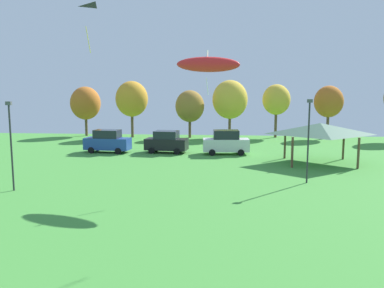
{
  "coord_description": "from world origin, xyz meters",
  "views": [
    {
      "loc": [
        0.18,
        2.87,
        6.76
      ],
      "look_at": [
        -0.85,
        15.12,
        5.03
      ],
      "focal_mm": 38.0,
      "sensor_mm": 36.0,
      "label": 1
    }
  ],
  "objects_px": {
    "treeline_tree_4": "(276,100)",
    "kite_flying_4": "(207,64)",
    "light_post_0": "(308,136)",
    "parked_car_leftmost": "(108,141)",
    "treeline_tree_3": "(230,100)",
    "treeline_tree_5": "(329,102)",
    "parked_car_second_from_left": "(166,142)",
    "treeline_tree_1": "(132,99)",
    "park_pavilion": "(320,129)",
    "treeline_tree_0": "(85,103)",
    "parked_car_third_from_left": "(226,142)",
    "treeline_tree_2": "(190,106)",
    "light_post_1": "(11,141)",
    "kite_flying_9": "(78,17)"
  },
  "relations": [
    {
      "from": "light_post_0",
      "to": "parked_car_leftmost",
      "type": "bearing_deg",
      "value": 146.23
    },
    {
      "from": "kite_flying_4",
      "to": "parked_car_third_from_left",
      "type": "relative_size",
      "value": 0.98
    },
    {
      "from": "kite_flying_4",
      "to": "treeline_tree_5",
      "type": "bearing_deg",
      "value": 61.99
    },
    {
      "from": "parked_car_third_from_left",
      "to": "light_post_0",
      "type": "xyz_separation_m",
      "value": [
        5.76,
        -11.96,
        2.16
      ]
    },
    {
      "from": "parked_car_third_from_left",
      "to": "light_post_0",
      "type": "bearing_deg",
      "value": -69.11
    },
    {
      "from": "kite_flying_9",
      "to": "treeline_tree_3",
      "type": "relative_size",
      "value": 0.4
    },
    {
      "from": "treeline_tree_0",
      "to": "treeline_tree_3",
      "type": "distance_m",
      "value": 19.92
    },
    {
      "from": "parked_car_third_from_left",
      "to": "treeline_tree_1",
      "type": "relative_size",
      "value": 0.63
    },
    {
      "from": "kite_flying_4",
      "to": "treeline_tree_5",
      "type": "height_order",
      "value": "kite_flying_4"
    },
    {
      "from": "treeline_tree_3",
      "to": "treeline_tree_5",
      "type": "relative_size",
      "value": 1.11
    },
    {
      "from": "treeline_tree_2",
      "to": "treeline_tree_5",
      "type": "distance_m",
      "value": 18.24
    },
    {
      "from": "treeline_tree_1",
      "to": "treeline_tree_5",
      "type": "height_order",
      "value": "treeline_tree_1"
    },
    {
      "from": "kite_flying_4",
      "to": "parked_car_leftmost",
      "type": "relative_size",
      "value": 0.96
    },
    {
      "from": "kite_flying_4",
      "to": "light_post_1",
      "type": "relative_size",
      "value": 0.79
    },
    {
      "from": "treeline_tree_1",
      "to": "treeline_tree_4",
      "type": "distance_m",
      "value": 19.34
    },
    {
      "from": "kite_flying_4",
      "to": "kite_flying_9",
      "type": "relative_size",
      "value": 1.5
    },
    {
      "from": "kite_flying_4",
      "to": "treeline_tree_4",
      "type": "xyz_separation_m",
      "value": [
        7.93,
        28.06,
        -3.17
      ]
    },
    {
      "from": "treeline_tree_0",
      "to": "kite_flying_9",
      "type": "bearing_deg",
      "value": -71.34
    },
    {
      "from": "kite_flying_9",
      "to": "treeline_tree_0",
      "type": "distance_m",
      "value": 23.47
    },
    {
      "from": "parked_car_second_from_left",
      "to": "treeline_tree_4",
      "type": "relative_size",
      "value": 0.63
    },
    {
      "from": "kite_flying_4",
      "to": "parked_car_third_from_left",
      "type": "bearing_deg",
      "value": 84.61
    },
    {
      "from": "parked_car_second_from_left",
      "to": "park_pavilion",
      "type": "xyz_separation_m",
      "value": [
        14.42,
        -4.61,
        1.95
      ]
    },
    {
      "from": "park_pavilion",
      "to": "treeline_tree_4",
      "type": "distance_m",
      "value": 18.85
    },
    {
      "from": "kite_flying_9",
      "to": "treeline_tree_3",
      "type": "distance_m",
      "value": 25.34
    },
    {
      "from": "treeline_tree_3",
      "to": "parked_car_second_from_left",
      "type": "bearing_deg",
      "value": -116.22
    },
    {
      "from": "kite_flying_4",
      "to": "treeline_tree_2",
      "type": "height_order",
      "value": "kite_flying_4"
    },
    {
      "from": "kite_flying_4",
      "to": "treeline_tree_4",
      "type": "height_order",
      "value": "kite_flying_4"
    },
    {
      "from": "parked_car_third_from_left",
      "to": "light_post_1",
      "type": "distance_m",
      "value": 21.14
    },
    {
      "from": "light_post_0",
      "to": "treeline_tree_4",
      "type": "bearing_deg",
      "value": 88.07
    },
    {
      "from": "parked_car_third_from_left",
      "to": "treeline_tree_2",
      "type": "bearing_deg",
      "value": 105.31
    },
    {
      "from": "light_post_0",
      "to": "treeline_tree_3",
      "type": "bearing_deg",
      "value": 101.6
    },
    {
      "from": "treeline_tree_1",
      "to": "treeline_tree_4",
      "type": "bearing_deg",
      "value": 4.52
    },
    {
      "from": "parked_car_leftmost",
      "to": "treeline_tree_5",
      "type": "distance_m",
      "value": 29.35
    },
    {
      "from": "light_post_1",
      "to": "treeline_tree_1",
      "type": "distance_m",
      "value": 28.84
    },
    {
      "from": "kite_flying_4",
      "to": "light_post_0",
      "type": "xyz_separation_m",
      "value": [
        7.04,
        1.63,
        -4.87
      ]
    },
    {
      "from": "parked_car_leftmost",
      "to": "park_pavilion",
      "type": "bearing_deg",
      "value": -5.93
    },
    {
      "from": "treeline_tree_4",
      "to": "treeline_tree_5",
      "type": "distance_m",
      "value": 6.73
    },
    {
      "from": "light_post_1",
      "to": "parked_car_second_from_left",
      "type": "bearing_deg",
      "value": 64.44
    },
    {
      "from": "treeline_tree_1",
      "to": "treeline_tree_3",
      "type": "distance_m",
      "value": 13.13
    },
    {
      "from": "parked_car_second_from_left",
      "to": "treeline_tree_3",
      "type": "height_order",
      "value": "treeline_tree_3"
    },
    {
      "from": "light_post_0",
      "to": "treeline_tree_5",
      "type": "relative_size",
      "value": 0.85
    },
    {
      "from": "parked_car_leftmost",
      "to": "light_post_1",
      "type": "bearing_deg",
      "value": -89.99
    },
    {
      "from": "park_pavilion",
      "to": "kite_flying_4",
      "type": "bearing_deg",
      "value": -135.6
    },
    {
      "from": "parked_car_second_from_left",
      "to": "treeline_tree_0",
      "type": "bearing_deg",
      "value": 141.18
    },
    {
      "from": "parked_car_second_from_left",
      "to": "park_pavilion",
      "type": "height_order",
      "value": "park_pavilion"
    },
    {
      "from": "kite_flying_4",
      "to": "treeline_tree_1",
      "type": "height_order",
      "value": "kite_flying_4"
    },
    {
      "from": "treeline_tree_4",
      "to": "kite_flying_4",
      "type": "bearing_deg",
      "value": -105.79
    },
    {
      "from": "treeline_tree_2",
      "to": "treeline_tree_5",
      "type": "bearing_deg",
      "value": 2.24
    },
    {
      "from": "kite_flying_9",
      "to": "treeline_tree_4",
      "type": "relative_size",
      "value": 0.43
    },
    {
      "from": "parked_car_second_from_left",
      "to": "treeline_tree_3",
      "type": "distance_m",
      "value": 15.45
    }
  ]
}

